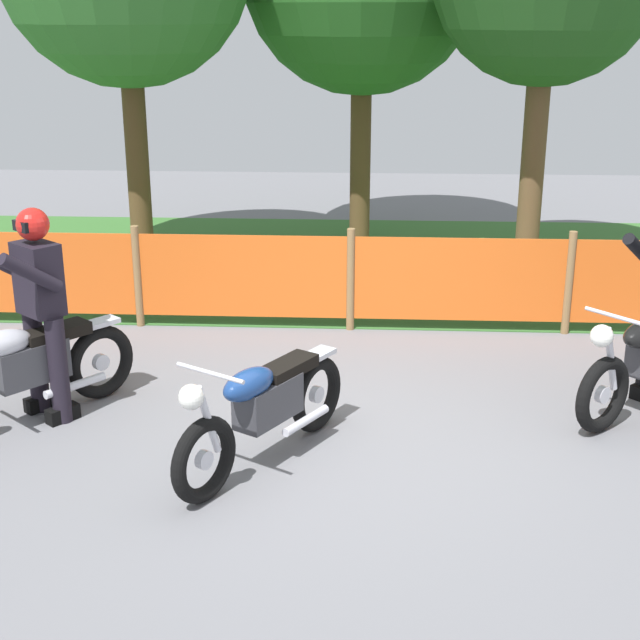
# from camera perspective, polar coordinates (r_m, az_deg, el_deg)

# --- Properties ---
(ground) EXTENTS (24.00, 24.00, 0.02)m
(ground) POSITION_cam_1_polar(r_m,az_deg,el_deg) (6.91, 1.42, -7.56)
(ground) COLOR slate
(grass_verge) EXTENTS (24.00, 5.10, 0.01)m
(grass_verge) POSITION_cam_1_polar(r_m,az_deg,el_deg) (11.64, 2.20, 3.61)
(grass_verge) COLOR #386B2D
(grass_verge) RESTS_ON ground
(barrier_fence) EXTENTS (8.74, 0.08, 1.05)m
(barrier_fence) POSITION_cam_1_polar(r_m,az_deg,el_deg) (9.05, 1.95, 2.65)
(barrier_fence) COLOR olive
(barrier_fence) RESTS_ON ground
(motorcycle_trailing) EXTENTS (1.07, 1.66, 0.89)m
(motorcycle_trailing) POSITION_cam_1_polar(r_m,az_deg,el_deg) (6.38, -3.59, -5.54)
(motorcycle_trailing) COLOR black
(motorcycle_trailing) RESTS_ON ground
(motorcycle_third) EXTENTS (1.35, 1.61, 0.95)m
(motorcycle_third) POSITION_cam_1_polar(r_m,az_deg,el_deg) (7.33, -18.26, -2.97)
(motorcycle_third) COLOR black
(motorcycle_third) RESTS_ON ground
(rider_third) EXTENTS (0.72, 0.73, 1.69)m
(rider_third) POSITION_cam_1_polar(r_m,az_deg,el_deg) (7.27, -17.32, 0.80)
(rider_third) COLOR black
(rider_third) RESTS_ON ground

